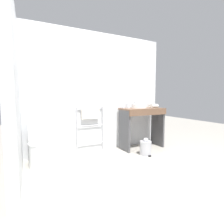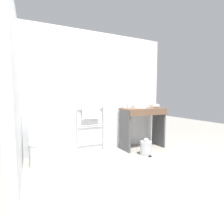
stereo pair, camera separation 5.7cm
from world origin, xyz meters
name	(u,v)px [view 2 (the right image)]	position (x,y,z in m)	size (l,w,h in m)	color
ground_plane	(128,173)	(0.00, 0.00, 0.00)	(12.00, 12.00, 0.00)	#A8A399
wall_back	(96,93)	(0.00, 1.32, 1.22)	(3.09, 0.12, 2.45)	silver
wall_side	(14,91)	(-1.49, 0.63, 1.22)	(0.12, 1.88, 2.45)	silver
toilet	(41,147)	(-1.14, 0.89, 0.31)	(0.40, 0.55, 0.77)	white
towel_radiator	(91,118)	(-0.17, 1.21, 0.70)	(0.59, 0.06, 0.96)	silver
vanity_counter	(143,121)	(0.95, 0.96, 0.60)	(0.94, 0.49, 0.89)	brown
sink_basin	(140,106)	(0.90, 1.01, 0.93)	(0.33, 0.33, 0.08)	white
faucet	(136,104)	(0.90, 1.18, 0.97)	(0.02, 0.10, 0.13)	silver
cup_near_wall	(124,106)	(0.57, 1.14, 0.94)	(0.08, 0.08, 0.10)	silver
cup_near_edge	(129,106)	(0.65, 1.08, 0.94)	(0.07, 0.07, 0.10)	silver
hair_dryer	(155,106)	(1.26, 0.93, 0.93)	(0.22, 0.17, 0.08)	white
trash_bin	(146,148)	(0.74, 0.55, 0.15)	(0.23, 0.26, 0.34)	#B7B7BC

